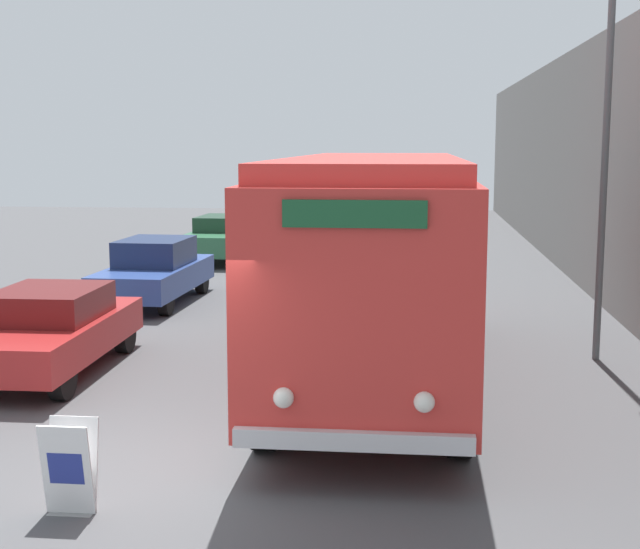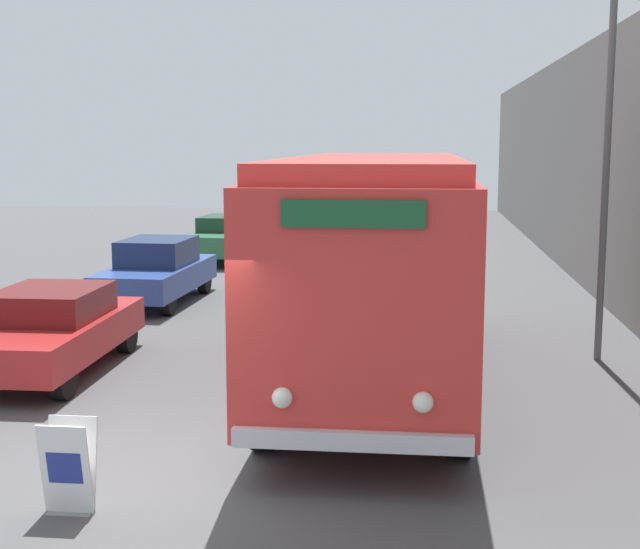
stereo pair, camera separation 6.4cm
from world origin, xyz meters
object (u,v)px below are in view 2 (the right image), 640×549
object	(u,v)px
vintage_bus	(376,256)
parked_car_far	(227,237)
parked_car_near	(50,329)
parked_car_distant	(271,217)
streetlamp	(611,77)
sign_board	(69,468)
parked_car_mid	(157,271)

from	to	relation	value
vintage_bus	parked_car_far	world-z (taller)	vintage_bus
parked_car_near	parked_car_distant	bearing A→B (deg)	89.02
parked_car_far	parked_car_distant	bearing A→B (deg)	90.95
streetlamp	parked_car_near	bearing A→B (deg)	-168.37
parked_car_near	vintage_bus	bearing A→B (deg)	0.01
sign_board	parked_car_distant	xyz separation A→B (m)	(-2.41, 26.53, 0.29)
parked_car_far	parked_car_distant	world-z (taller)	parked_car_distant
parked_car_near	parked_car_mid	xyz separation A→B (m)	(-0.14, 6.35, 0.03)
parked_car_far	vintage_bus	bearing A→B (deg)	-66.57
vintage_bus	sign_board	distance (m)	6.24
sign_board	parked_car_near	world-z (taller)	parked_car_near
streetlamp	parked_car_far	xyz separation A→B (m)	(-9.08, 11.95, -4.02)
parked_car_mid	parked_car_distant	bearing A→B (deg)	91.19
vintage_bus	parked_car_mid	size ratio (longest dim) A/B	2.20
vintage_bus	parked_car_near	size ratio (longest dim) A/B	2.18
parked_car_near	sign_board	bearing A→B (deg)	-66.13
streetlamp	sign_board	bearing A→B (deg)	-132.38
sign_board	parked_car_distant	bearing A→B (deg)	95.20
vintage_bus	sign_board	xyz separation A→B (m)	(-2.79, -5.38, -1.49)
parked_car_near	parked_car_distant	xyz separation A→B (m)	(0.03, 21.23, 0.05)
streetlamp	parked_car_near	xyz separation A→B (m)	(-8.96, -1.84, -4.04)
streetlamp	parked_car_distant	xyz separation A→B (m)	(-8.93, 19.39, -4.00)
sign_board	streetlamp	bearing A→B (deg)	47.62
parked_car_near	streetlamp	bearing A→B (deg)	10.73
sign_board	parked_car_far	bearing A→B (deg)	97.65
parked_car_far	sign_board	bearing A→B (deg)	-80.26
vintage_bus	parked_car_far	size ratio (longest dim) A/B	2.17
vintage_bus	parked_car_far	bearing A→B (deg)	111.33
sign_board	parked_car_distant	distance (m)	26.64
streetlamp	parked_car_far	bearing A→B (deg)	127.24
sign_board	parked_car_mid	distance (m)	11.94
sign_board	streetlamp	size ratio (longest dim) A/B	0.13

